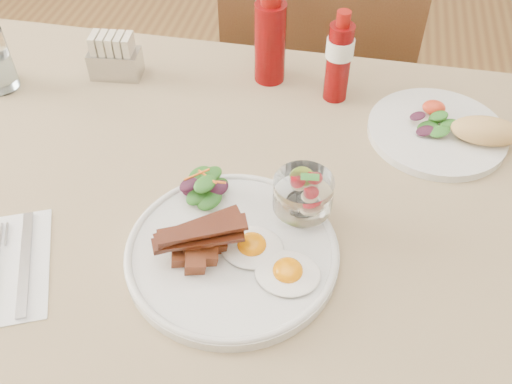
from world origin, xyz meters
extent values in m
cylinder|color=#503319|center=(-0.59, 0.36, 0.35)|extent=(0.06, 0.06, 0.71)
cube|color=#503319|center=(0.00, 0.00, 0.73)|extent=(1.30, 0.85, 0.04)
cube|color=#95805B|center=(0.00, 0.00, 0.75)|extent=(1.33, 0.88, 0.00)
cylinder|color=#503319|center=(-0.18, 0.57, 0.23)|extent=(0.04, 0.04, 0.45)
cylinder|color=#503319|center=(0.18, 0.57, 0.23)|extent=(0.04, 0.04, 0.45)
cylinder|color=#503319|center=(-0.18, 0.93, 0.23)|extent=(0.04, 0.04, 0.45)
cylinder|color=#503319|center=(0.18, 0.93, 0.23)|extent=(0.04, 0.04, 0.45)
cube|color=#503319|center=(0.00, 0.75, 0.47)|extent=(0.42, 0.42, 0.03)
cube|color=#503319|center=(0.00, 0.55, 0.70)|extent=(0.42, 0.03, 0.46)
cylinder|color=silver|center=(-0.04, -0.07, 0.76)|extent=(0.28, 0.28, 0.02)
ellipsoid|color=white|center=(0.04, -0.10, 0.77)|extent=(0.09, 0.08, 0.01)
ellipsoid|color=orange|center=(0.04, -0.10, 0.78)|extent=(0.04, 0.04, 0.02)
ellipsoid|color=white|center=(-0.01, -0.07, 0.77)|extent=(0.09, 0.08, 0.01)
ellipsoid|color=orange|center=(-0.01, -0.07, 0.78)|extent=(0.04, 0.04, 0.02)
cube|color=brown|center=(-0.09, -0.08, 0.78)|extent=(0.02, 0.02, 0.02)
cube|color=brown|center=(-0.07, -0.10, 0.78)|extent=(0.03, 0.03, 0.03)
cube|color=brown|center=(-0.10, -0.11, 0.78)|extent=(0.02, 0.02, 0.02)
cube|color=brown|center=(-0.06, -0.08, 0.78)|extent=(0.02, 0.02, 0.02)
cube|color=brown|center=(-0.08, -0.11, 0.78)|extent=(0.03, 0.03, 0.03)
cube|color=brown|center=(-0.10, -0.08, 0.78)|extent=(0.02, 0.02, 0.02)
cube|color=brown|center=(-0.07, -0.09, 0.80)|extent=(0.02, 0.02, 0.02)
cube|color=brown|center=(-0.09, -0.10, 0.80)|extent=(0.02, 0.02, 0.02)
cube|color=#55210E|center=(-0.08, -0.09, 0.80)|extent=(0.11, 0.07, 0.01)
cube|color=#55210E|center=(-0.08, -0.10, 0.81)|extent=(0.11, 0.06, 0.01)
cube|color=#55210E|center=(-0.08, -0.08, 0.81)|extent=(0.11, 0.08, 0.01)
cube|color=#55210E|center=(-0.07, -0.09, 0.82)|extent=(0.11, 0.06, 0.01)
ellipsoid|color=#1B4F15|center=(-0.10, 0.01, 0.77)|extent=(0.05, 0.04, 0.01)
ellipsoid|color=#1B4F15|center=(-0.08, 0.03, 0.78)|extent=(0.04, 0.04, 0.01)
ellipsoid|color=#331021|center=(-0.12, 0.02, 0.78)|extent=(0.04, 0.03, 0.01)
ellipsoid|color=#1B4F15|center=(-0.09, -0.01, 0.78)|extent=(0.05, 0.04, 0.01)
ellipsoid|color=#1B4F15|center=(-0.10, 0.00, 0.78)|extent=(0.04, 0.03, 0.01)
ellipsoid|color=#331021|center=(-0.08, 0.01, 0.79)|extent=(0.04, 0.03, 0.01)
ellipsoid|color=#1B4F15|center=(-0.11, 0.03, 0.79)|extent=(0.04, 0.04, 0.01)
ellipsoid|color=#1B4F15|center=(-0.09, 0.03, 0.80)|extent=(0.04, 0.03, 0.01)
ellipsoid|color=#331021|center=(-0.12, 0.00, 0.80)|extent=(0.03, 0.03, 0.01)
ellipsoid|color=#1B4F15|center=(-0.09, 0.00, 0.80)|extent=(0.04, 0.03, 0.01)
cylinder|color=orange|center=(-0.09, 0.02, 0.80)|extent=(0.03, 0.03, 0.01)
cylinder|color=orange|center=(-0.11, 0.02, 0.80)|extent=(0.03, 0.03, 0.01)
cylinder|color=orange|center=(-0.09, 0.01, 0.80)|extent=(0.04, 0.00, 0.01)
cylinder|color=white|center=(0.04, 0.00, 0.77)|extent=(0.04, 0.04, 0.01)
cylinder|color=white|center=(0.04, 0.00, 0.78)|extent=(0.02, 0.02, 0.01)
cylinder|color=white|center=(0.04, 0.00, 0.81)|extent=(0.08, 0.08, 0.05)
cylinder|color=beige|center=(0.03, 0.01, 0.80)|extent=(0.02, 0.02, 0.01)
cylinder|color=beige|center=(0.05, -0.01, 0.81)|extent=(0.02, 0.02, 0.01)
cylinder|color=beige|center=(0.05, 0.01, 0.81)|extent=(0.02, 0.02, 0.01)
cylinder|color=#A0C63C|center=(0.04, 0.01, 0.83)|extent=(0.03, 0.03, 0.01)
cone|color=red|center=(0.05, -0.01, 0.83)|extent=(0.02, 0.02, 0.02)
cone|color=red|center=(0.03, 0.00, 0.83)|extent=(0.02, 0.02, 0.02)
cone|color=red|center=(0.05, 0.01, 0.84)|extent=(0.02, 0.02, 0.02)
ellipsoid|color=#33822E|center=(0.04, 0.00, 0.85)|extent=(0.02, 0.01, 0.00)
ellipsoid|color=#33822E|center=(0.05, 0.00, 0.85)|extent=(0.02, 0.01, 0.00)
cylinder|color=silver|center=(0.23, 0.23, 0.76)|extent=(0.22, 0.22, 0.01)
ellipsoid|color=#1B4F15|center=(0.21, 0.23, 0.77)|extent=(0.04, 0.03, 0.01)
ellipsoid|color=#1B4F15|center=(0.23, 0.25, 0.77)|extent=(0.03, 0.03, 0.01)
ellipsoid|color=#331021|center=(0.21, 0.21, 0.77)|extent=(0.03, 0.03, 0.01)
ellipsoid|color=#1B4F15|center=(0.23, 0.21, 0.78)|extent=(0.04, 0.03, 0.01)
ellipsoid|color=#1B4F15|center=(0.24, 0.23, 0.78)|extent=(0.03, 0.02, 0.01)
ellipsoid|color=#331021|center=(0.19, 0.24, 0.78)|extent=(0.03, 0.02, 0.01)
ellipsoid|color=#1B4F15|center=(0.23, 0.24, 0.78)|extent=(0.03, 0.03, 0.01)
ellipsoid|color=red|center=(0.22, 0.27, 0.78)|extent=(0.04, 0.03, 0.02)
ellipsoid|color=tan|center=(0.30, 0.22, 0.79)|extent=(0.12, 0.08, 0.04)
cylinder|color=#610506|center=(-0.07, 0.34, 0.82)|extent=(0.06, 0.06, 0.14)
cylinder|color=#610506|center=(0.06, 0.31, 0.82)|extent=(0.05, 0.05, 0.14)
cylinder|color=silver|center=(0.06, 0.31, 0.85)|extent=(0.06, 0.06, 0.03)
cylinder|color=maroon|center=(0.06, 0.31, 0.90)|extent=(0.03, 0.03, 0.03)
cube|color=#A9A9AD|center=(-0.34, 0.29, 0.78)|extent=(0.09, 0.06, 0.05)
cube|color=#C1B089|center=(-0.37, 0.29, 0.81)|extent=(0.02, 0.04, 0.05)
cube|color=#C1B089|center=(-0.35, 0.29, 0.81)|extent=(0.02, 0.04, 0.05)
cube|color=#C1B089|center=(-0.34, 0.29, 0.81)|extent=(0.02, 0.04, 0.05)
cube|color=#C1B089|center=(-0.32, 0.30, 0.81)|extent=(0.02, 0.04, 0.05)
cube|color=#C1B089|center=(-0.31, 0.30, 0.81)|extent=(0.02, 0.04, 0.05)
cube|color=white|center=(-0.32, -0.15, 0.75)|extent=(0.17, 0.21, 0.00)
cube|color=#A9A9AD|center=(-0.30, -0.14, 0.76)|extent=(0.08, 0.16, 0.00)
cube|color=#A9A9AD|center=(-0.36, -0.10, 0.76)|extent=(0.02, 0.04, 0.00)
cube|color=#A9A9AD|center=(-0.35, -0.10, 0.76)|extent=(0.02, 0.04, 0.00)
camera|label=1|loc=(0.08, -0.52, 1.35)|focal=40.00mm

